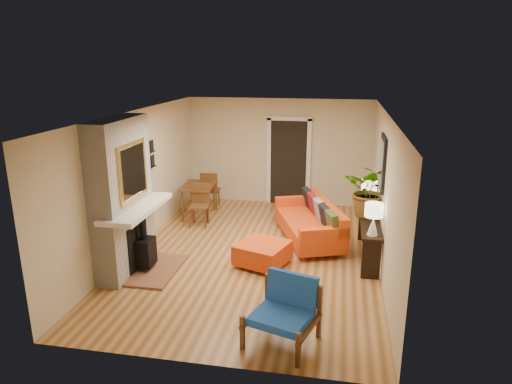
% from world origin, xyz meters
% --- Properties ---
extents(room_shell, '(6.50, 6.50, 6.50)m').
position_xyz_m(room_shell, '(0.60, 2.63, 1.24)').
color(room_shell, tan).
rests_on(room_shell, ground).
extents(fireplace, '(1.09, 1.68, 2.60)m').
position_xyz_m(fireplace, '(-2.00, -1.00, 1.24)').
color(fireplace, white).
rests_on(fireplace, ground).
extents(sofa, '(1.60, 2.32, 0.84)m').
position_xyz_m(sofa, '(1.01, 0.94, 0.37)').
color(sofa, silver).
rests_on(sofa, ground).
extents(ottoman, '(1.02, 1.02, 0.41)m').
position_xyz_m(ottoman, '(0.23, -0.42, 0.24)').
color(ottoman, silver).
rests_on(ottoman, ground).
extents(blue_chair, '(1.00, 0.99, 0.84)m').
position_xyz_m(blue_chair, '(0.90, -2.54, 0.45)').
color(blue_chair, brown).
rests_on(blue_chair, ground).
extents(dining_table, '(0.80, 1.72, 0.91)m').
position_xyz_m(dining_table, '(-1.58, 1.89, 0.60)').
color(dining_table, brown).
rests_on(dining_table, ground).
extents(console_table, '(0.34, 1.85, 0.72)m').
position_xyz_m(console_table, '(2.07, 0.23, 0.58)').
color(console_table, black).
rests_on(console_table, ground).
extents(lamp_near, '(0.30, 0.30, 0.54)m').
position_xyz_m(lamp_near, '(2.07, -0.48, 1.06)').
color(lamp_near, white).
rests_on(lamp_near, console_table).
extents(lamp_far, '(0.30, 0.30, 0.54)m').
position_xyz_m(lamp_far, '(2.07, 1.01, 1.06)').
color(lamp_far, white).
rests_on(lamp_far, console_table).
extents(houseplant, '(1.09, 1.01, 0.99)m').
position_xyz_m(houseplant, '(2.06, 0.46, 1.22)').
color(houseplant, '#1E5919').
rests_on(houseplant, console_table).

